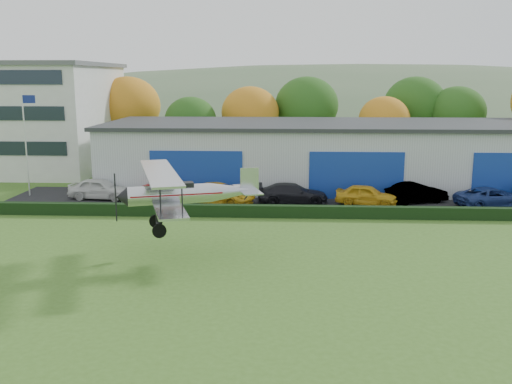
{
  "coord_description": "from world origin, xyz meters",
  "views": [
    {
      "loc": [
        -0.37,
        -19.79,
        9.01
      ],
      "look_at": [
        -1.9,
        10.64,
        2.81
      ],
      "focal_mm": 39.65,
      "sensor_mm": 36.0,
      "label": 1
    }
  ],
  "objects_px": {
    "car_0": "(100,189)",
    "biplane": "(182,192)",
    "car_4": "(366,195)",
    "car_5": "(416,193)",
    "hangar": "(348,154)",
    "car_1": "(173,190)",
    "office_block": "(5,116)",
    "car_6": "(491,197)",
    "car_3": "(293,194)",
    "flagpole": "(26,134)",
    "car_2": "(219,194)"
  },
  "relations": [
    {
      "from": "hangar",
      "to": "car_6",
      "type": "xyz_separation_m",
      "value": [
        9.17,
        -8.26,
        -1.9
      ]
    },
    {
      "from": "office_block",
      "to": "biplane",
      "type": "relative_size",
      "value": 2.5
    },
    {
      "from": "car_6",
      "to": "car_0",
      "type": "bearing_deg",
      "value": 69.34
    },
    {
      "from": "hangar",
      "to": "car_1",
      "type": "distance_m",
      "value": 15.39
    },
    {
      "from": "flagpole",
      "to": "car_1",
      "type": "bearing_deg",
      "value": -4.86
    },
    {
      "from": "car_5",
      "to": "car_4",
      "type": "bearing_deg",
      "value": 84.58
    },
    {
      "from": "hangar",
      "to": "car_1",
      "type": "relative_size",
      "value": 9.12
    },
    {
      "from": "hangar",
      "to": "flagpole",
      "type": "bearing_deg",
      "value": -166.49
    },
    {
      "from": "car_0",
      "to": "car_2",
      "type": "height_order",
      "value": "car_0"
    },
    {
      "from": "car_3",
      "to": "biplane",
      "type": "xyz_separation_m",
      "value": [
        -5.69,
        -12.58,
        2.61
      ]
    },
    {
      "from": "car_3",
      "to": "car_4",
      "type": "height_order",
      "value": "car_4"
    },
    {
      "from": "car_0",
      "to": "car_1",
      "type": "relative_size",
      "value": 1.04
    },
    {
      "from": "car_0",
      "to": "car_5",
      "type": "xyz_separation_m",
      "value": [
        23.36,
        -0.11,
        -0.05
      ]
    },
    {
      "from": "office_block",
      "to": "car_6",
      "type": "xyz_separation_m",
      "value": [
        42.17,
        -15.28,
        -4.46
      ]
    },
    {
      "from": "car_0",
      "to": "car_5",
      "type": "bearing_deg",
      "value": -84.14
    },
    {
      "from": "car_1",
      "to": "car_4",
      "type": "height_order",
      "value": "car_4"
    },
    {
      "from": "car_0",
      "to": "car_5",
      "type": "distance_m",
      "value": 23.36
    },
    {
      "from": "car_6",
      "to": "biplane",
      "type": "bearing_deg",
      "value": 103.69
    },
    {
      "from": "office_block",
      "to": "car_5",
      "type": "xyz_separation_m",
      "value": [
        37.24,
        -14.14,
        -4.43
      ]
    },
    {
      "from": "office_block",
      "to": "car_4",
      "type": "relative_size",
      "value": 4.77
    },
    {
      "from": "car_0",
      "to": "car_6",
      "type": "distance_m",
      "value": 28.31
    },
    {
      "from": "car_0",
      "to": "biplane",
      "type": "xyz_separation_m",
      "value": [
        8.68,
        -13.41,
        2.56
      ]
    },
    {
      "from": "hangar",
      "to": "biplane",
      "type": "height_order",
      "value": "hangar"
    },
    {
      "from": "hangar",
      "to": "office_block",
      "type": "height_order",
      "value": "office_block"
    },
    {
      "from": "car_0",
      "to": "biplane",
      "type": "bearing_deg",
      "value": -140.95
    },
    {
      "from": "flagpole",
      "to": "biplane",
      "type": "height_order",
      "value": "flagpole"
    },
    {
      "from": "flagpole",
      "to": "car_0",
      "type": "height_order",
      "value": "flagpole"
    },
    {
      "from": "office_block",
      "to": "car_5",
      "type": "bearing_deg",
      "value": -20.79
    },
    {
      "from": "office_block",
      "to": "car_5",
      "type": "height_order",
      "value": "office_block"
    },
    {
      "from": "office_block",
      "to": "car_0",
      "type": "bearing_deg",
      "value": -45.29
    },
    {
      "from": "car_4",
      "to": "car_5",
      "type": "distance_m",
      "value": 3.87
    },
    {
      "from": "car_3",
      "to": "car_6",
      "type": "relative_size",
      "value": 1.0
    },
    {
      "from": "car_3",
      "to": "car_5",
      "type": "height_order",
      "value": "car_5"
    },
    {
      "from": "car_1",
      "to": "car_3",
      "type": "height_order",
      "value": "same"
    },
    {
      "from": "hangar",
      "to": "car_1",
      "type": "xyz_separation_m",
      "value": [
        -13.61,
        -6.94,
        -1.87
      ]
    },
    {
      "from": "office_block",
      "to": "car_3",
      "type": "xyz_separation_m",
      "value": [
        28.26,
        -14.86,
        -4.43
      ]
    },
    {
      "from": "car_6",
      "to": "car_4",
      "type": "bearing_deg",
      "value": 70.86
    },
    {
      "from": "car_0",
      "to": "car_4",
      "type": "height_order",
      "value": "car_0"
    },
    {
      "from": "office_block",
      "to": "car_3",
      "type": "relative_size",
      "value": 4.07
    },
    {
      "from": "office_block",
      "to": "car_4",
      "type": "bearing_deg",
      "value": -24.3
    },
    {
      "from": "car_4",
      "to": "car_5",
      "type": "bearing_deg",
      "value": -60.22
    },
    {
      "from": "car_1",
      "to": "biplane",
      "type": "bearing_deg",
      "value": -150.71
    },
    {
      "from": "car_5",
      "to": "car_6",
      "type": "distance_m",
      "value": 5.06
    },
    {
      "from": "car_5",
      "to": "car_6",
      "type": "bearing_deg",
      "value": -123.39
    },
    {
      "from": "car_0",
      "to": "car_2",
      "type": "relative_size",
      "value": 0.87
    },
    {
      "from": "car_2",
      "to": "car_1",
      "type": "bearing_deg",
      "value": 93.72
    },
    {
      "from": "office_block",
      "to": "car_0",
      "type": "height_order",
      "value": "office_block"
    },
    {
      "from": "car_0",
      "to": "car_6",
      "type": "xyz_separation_m",
      "value": [
        28.28,
        -1.26,
        -0.09
      ]
    },
    {
      "from": "car_0",
      "to": "car_4",
      "type": "distance_m",
      "value": 19.65
    },
    {
      "from": "hangar",
      "to": "car_5",
      "type": "distance_m",
      "value": 8.49
    }
  ]
}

